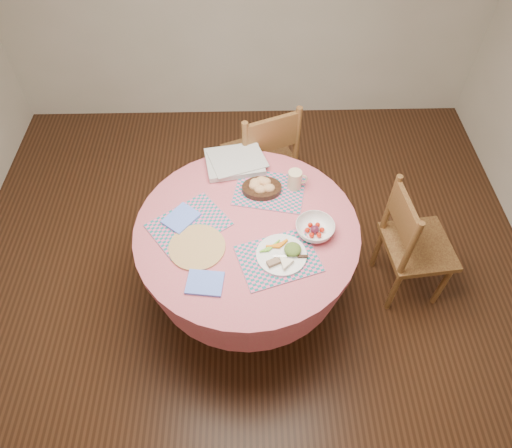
# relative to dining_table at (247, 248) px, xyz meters

# --- Properties ---
(ground) EXTENTS (4.00, 4.00, 0.00)m
(ground) POSITION_rel_dining_table_xyz_m (0.00, 0.00, -0.56)
(ground) COLOR #331C0F
(ground) RESTS_ON ground
(room_envelope) EXTENTS (4.01, 4.01, 2.71)m
(room_envelope) POSITION_rel_dining_table_xyz_m (0.00, 0.00, 1.16)
(room_envelope) COLOR silver
(room_envelope) RESTS_ON ground
(dining_table) EXTENTS (1.24, 1.24, 0.75)m
(dining_table) POSITION_rel_dining_table_xyz_m (0.00, 0.00, 0.00)
(dining_table) COLOR #C95E66
(dining_table) RESTS_ON ground
(chair_right) EXTENTS (0.44, 0.45, 0.89)m
(chair_right) POSITION_rel_dining_table_xyz_m (1.00, 0.08, -0.09)
(chair_right) COLOR brown
(chair_right) RESTS_ON ground
(chair_back) EXTENTS (0.57, 0.56, 0.97)m
(chair_back) POSITION_rel_dining_table_xyz_m (0.12, 0.82, -0.05)
(chair_back) COLOR brown
(chair_back) RESTS_ON ground
(placemat_front) EXTENTS (0.47, 0.41, 0.01)m
(placemat_front) POSITION_rel_dining_table_xyz_m (0.16, -0.21, 0.20)
(placemat_front) COLOR #136F70
(placemat_front) RESTS_ON dining_table
(placemat_left) EXTENTS (0.50, 0.48, 0.01)m
(placemat_left) POSITION_rel_dining_table_xyz_m (-0.32, 0.03, 0.20)
(placemat_left) COLOR #136F70
(placemat_left) RESTS_ON dining_table
(placemat_back) EXTENTS (0.45, 0.38, 0.01)m
(placemat_back) POSITION_rel_dining_table_xyz_m (0.14, 0.27, 0.20)
(placemat_back) COLOR #136F70
(placemat_back) RESTS_ON dining_table
(wicker_trivet) EXTENTS (0.30, 0.30, 0.01)m
(wicker_trivet) POSITION_rel_dining_table_xyz_m (-0.26, -0.13, 0.20)
(wicker_trivet) COLOR #AE764B
(wicker_trivet) RESTS_ON dining_table
(napkin_near) EXTENTS (0.20, 0.16, 0.01)m
(napkin_near) POSITION_rel_dining_table_xyz_m (-0.21, -0.35, 0.20)
(napkin_near) COLOR #6284FC
(napkin_near) RESTS_ON dining_table
(napkin_far) EXTENTS (0.22, 0.23, 0.01)m
(napkin_far) POSITION_rel_dining_table_xyz_m (-0.36, 0.06, 0.21)
(napkin_far) COLOR #6284FC
(napkin_far) RESTS_ON placemat_left
(dinner_plate) EXTENTS (0.26, 0.26, 0.05)m
(dinner_plate) POSITION_rel_dining_table_xyz_m (0.18, -0.20, 0.22)
(dinner_plate) COLOR white
(dinner_plate) RESTS_ON placemat_front
(bread_bowl) EXTENTS (0.23, 0.23, 0.08)m
(bread_bowl) POSITION_rel_dining_table_xyz_m (0.09, 0.27, 0.23)
(bread_bowl) COLOR black
(bread_bowl) RESTS_ON placemat_back
(latte_mug) EXTENTS (0.12, 0.08, 0.12)m
(latte_mug) POSITION_rel_dining_table_xyz_m (0.28, 0.30, 0.26)
(latte_mug) COLOR beige
(latte_mug) RESTS_ON placemat_back
(fruit_bowl) EXTENTS (0.26, 0.26, 0.07)m
(fruit_bowl) POSITION_rel_dining_table_xyz_m (0.36, -0.04, 0.23)
(fruit_bowl) COLOR white
(fruit_bowl) RESTS_ON dining_table
(newspaper_stack) EXTENTS (0.40, 0.34, 0.04)m
(newspaper_stack) POSITION_rel_dining_table_xyz_m (-0.07, 0.50, 0.22)
(newspaper_stack) COLOR silver
(newspaper_stack) RESTS_ON dining_table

